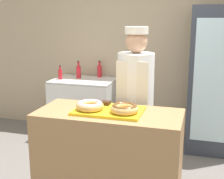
{
  "coord_description": "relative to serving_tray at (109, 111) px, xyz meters",
  "views": [
    {
      "loc": [
        0.76,
        -2.51,
        1.8
      ],
      "look_at": [
        0.0,
        0.1,
        1.16
      ],
      "focal_mm": 50.0,
      "sensor_mm": 36.0,
      "label": 1
    }
  ],
  "objects": [
    {
      "name": "bottle_red_b",
      "position": [
        -1.26,
        1.67,
        -0.03
      ],
      "size": [
        0.06,
        0.06,
        0.21
      ],
      "color": "red",
      "rests_on": "chest_freezer"
    },
    {
      "name": "brownie_back_left",
      "position": [
        -0.07,
        0.14,
        0.03
      ],
      "size": [
        0.08,
        0.08,
        0.03
      ],
      "color": "#382111",
      "rests_on": "serving_tray"
    },
    {
      "name": "wall_back",
      "position": [
        0.0,
        2.13,
        0.36
      ],
      "size": [
        8.0,
        0.06,
        2.7
      ],
      "color": "tan",
      "rests_on": "ground_plane"
    },
    {
      "name": "chest_freezer",
      "position": [
        -0.92,
        1.74,
        -0.55
      ],
      "size": [
        0.92,
        0.66,
        0.88
      ],
      "color": "silver",
      "rests_on": "ground_plane"
    },
    {
      "name": "brownie_back_right",
      "position": [
        0.07,
        0.14,
        0.03
      ],
      "size": [
        0.08,
        0.08,
        0.03
      ],
      "color": "#382111",
      "rests_on": "serving_tray"
    },
    {
      "name": "display_counter",
      "position": [
        0.0,
        0.0,
        -0.5
      ],
      "size": [
        1.28,
        0.59,
        0.98
      ],
      "color": "#997047",
      "rests_on": "ground_plane"
    },
    {
      "name": "serving_tray",
      "position": [
        0.0,
        0.0,
        0.0
      ],
      "size": [
        0.6,
        0.4,
        0.02
      ],
      "color": "yellow",
      "rests_on": "display_counter"
    },
    {
      "name": "donut_chocolate_glaze",
      "position": [
        0.16,
        -0.05,
        0.05
      ],
      "size": [
        0.24,
        0.24,
        0.07
      ],
      "color": "tan",
      "rests_on": "serving_tray"
    },
    {
      "name": "baker_person",
      "position": [
        0.12,
        0.56,
        -0.09
      ],
      "size": [
        0.38,
        0.38,
        1.7
      ],
      "color": "#4C4C51",
      "rests_on": "ground_plane"
    },
    {
      "name": "bottle_red",
      "position": [
        -0.76,
        2.01,
        -0.01
      ],
      "size": [
        0.07,
        0.07,
        0.25
      ],
      "color": "red",
      "rests_on": "chest_freezer"
    },
    {
      "name": "donut_light_glaze",
      "position": [
        -0.16,
        -0.05,
        0.05
      ],
      "size": [
        0.24,
        0.24,
        0.07
      ],
      "color": "tan",
      "rests_on": "serving_tray"
    },
    {
      "name": "beverage_fridge",
      "position": [
        0.96,
        1.73,
        -0.02
      ],
      "size": [
        0.7,
        0.58,
        1.94
      ],
      "color": "#333842",
      "rests_on": "ground_plane"
    },
    {
      "name": "bottle_red_b_b",
      "position": [
        -1.03,
        1.83,
        -0.01
      ],
      "size": [
        0.07,
        0.07,
        0.26
      ],
      "color": "red",
      "rests_on": "chest_freezer"
    }
  ]
}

